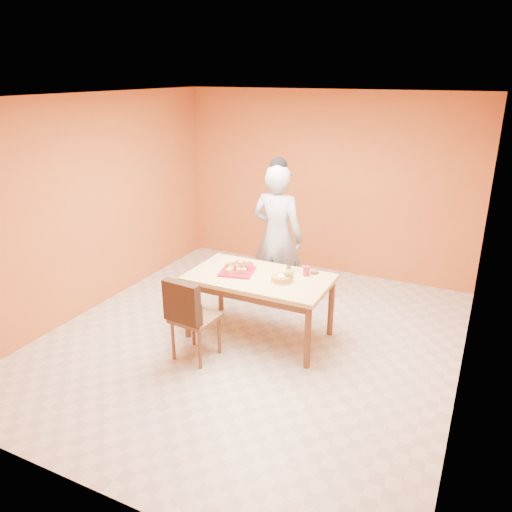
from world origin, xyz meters
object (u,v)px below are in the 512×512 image
at_px(sponge_cake, 282,278).
at_px(dining_chair, 194,316).
at_px(dining_table, 259,284).
at_px(person, 277,237).
at_px(checker_tin, 314,272).
at_px(egg_ornament, 289,276).
at_px(magenta_glass, 306,271).
at_px(red_dinner_plate, 242,265).
at_px(pastry_platter, 237,271).

bearing_deg(sponge_cake, dining_chair, -134.98).
xyz_separation_m(dining_table, person, (-0.16, 0.86, 0.28)).
bearing_deg(dining_table, checker_tin, 33.39).
distance_m(egg_ornament, magenta_glass, 0.28).
bearing_deg(dining_chair, sponge_cake, 49.68).
height_order(red_dinner_plate, egg_ornament, egg_ornament).
bearing_deg(person, dining_chair, 82.65).
height_order(dining_chair, egg_ornament, dining_chair).
height_order(egg_ornament, magenta_glass, egg_ornament).
distance_m(pastry_platter, magenta_glass, 0.79).
distance_m(pastry_platter, red_dinner_plate, 0.22).
xyz_separation_m(magenta_glass, checker_tin, (0.06, 0.10, -0.04)).
distance_m(dining_chair, egg_ornament, 1.11).
distance_m(pastry_platter, egg_ornament, 0.64).
relative_size(pastry_platter, sponge_cake, 1.59).
xyz_separation_m(dining_table, checker_tin, (0.53, 0.35, 0.11)).
bearing_deg(egg_ornament, dining_chair, -125.45).
bearing_deg(pastry_platter, egg_ornament, 0.78).
relative_size(dining_table, pastry_platter, 4.32).
bearing_deg(sponge_cake, red_dinner_plate, 158.88).
relative_size(dining_chair, sponge_cake, 4.10).
height_order(dining_table, egg_ornament, egg_ornament).
xyz_separation_m(dining_table, dining_chair, (-0.42, -0.73, -0.17)).
xyz_separation_m(sponge_cake, magenta_glass, (0.19, 0.28, 0.02)).
bearing_deg(dining_table, magenta_glass, 27.93).
bearing_deg(magenta_glass, person, 135.62).
bearing_deg(person, red_dinner_plate, 77.85).
height_order(person, magenta_glass, person).
bearing_deg(red_dinner_plate, dining_chair, -95.72).
bearing_deg(sponge_cake, person, 116.43).
relative_size(egg_ornament, magenta_glass, 1.30).
distance_m(dining_chair, magenta_glass, 1.36).
bearing_deg(pastry_platter, dining_table, 2.22).
xyz_separation_m(pastry_platter, checker_tin, (0.81, 0.36, 0.00)).
bearing_deg(dining_chair, red_dinner_plate, 88.95).
bearing_deg(sponge_cake, magenta_glass, 56.15).
bearing_deg(dining_chair, egg_ornament, 47.82).
bearing_deg(magenta_glass, checker_tin, 58.72).
bearing_deg(red_dinner_plate, dining_table, -32.65).
relative_size(person, pastry_platter, 5.08).
bearing_deg(checker_tin, dining_chair, -131.30).
bearing_deg(person, magenta_glass, 137.45).
relative_size(sponge_cake, egg_ornament, 1.65).
height_order(dining_table, sponge_cake, sponge_cake).
bearing_deg(magenta_glass, red_dinner_plate, -176.96).
bearing_deg(person, dining_table, 102.26).
height_order(pastry_platter, egg_ornament, egg_ornament).
height_order(dining_chair, person, person).
distance_m(dining_chair, red_dinner_plate, 0.98).
bearing_deg(checker_tin, red_dinner_plate, -170.48).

